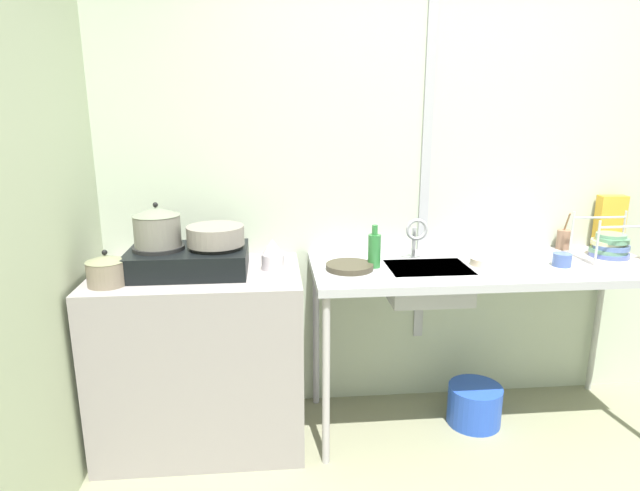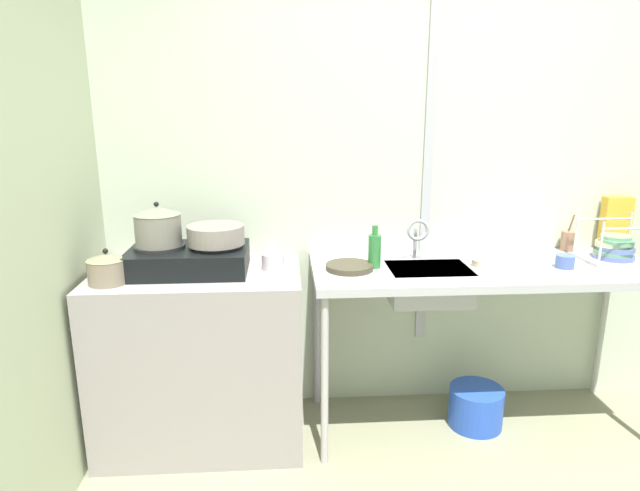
# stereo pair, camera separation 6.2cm
# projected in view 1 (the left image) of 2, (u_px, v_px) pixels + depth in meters

# --- Properties ---
(wall_back) EXTENTS (4.49, 0.10, 2.51)m
(wall_back) POSITION_uv_depth(u_px,v_px,m) (447.00, 182.00, 2.94)
(wall_back) COLOR beige
(wall_back) RESTS_ON ground
(wall_metal_strip) EXTENTS (0.05, 0.01, 2.01)m
(wall_metal_strip) POSITION_uv_depth(u_px,v_px,m) (426.00, 160.00, 2.84)
(wall_metal_strip) COLOR #A7A7AE
(counter_concrete) EXTENTS (0.99, 0.62, 0.89)m
(counter_concrete) POSITION_uv_depth(u_px,v_px,m) (202.00, 357.00, 2.67)
(counter_concrete) COLOR gray
(counter_concrete) RESTS_ON ground
(counter_sink) EXTENTS (1.73, 0.62, 0.89)m
(counter_sink) POSITION_uv_depth(u_px,v_px,m) (484.00, 276.00, 2.70)
(counter_sink) COLOR #A7A7AE
(counter_sink) RESTS_ON ground
(stove) EXTENTS (0.56, 0.37, 0.13)m
(stove) POSITION_uv_depth(u_px,v_px,m) (188.00, 260.00, 2.54)
(stove) COLOR black
(stove) RESTS_ON counter_concrete
(pot_on_left_burner) EXTENTS (0.22, 0.22, 0.21)m
(pot_on_left_burner) POSITION_uv_depth(u_px,v_px,m) (157.00, 227.00, 2.49)
(pot_on_left_burner) COLOR slate
(pot_on_left_burner) RESTS_ON stove
(pot_on_right_burner) EXTENTS (0.27, 0.27, 0.09)m
(pot_on_right_burner) POSITION_uv_depth(u_px,v_px,m) (216.00, 235.00, 2.52)
(pot_on_right_burner) COLOR gray
(pot_on_right_burner) RESTS_ON stove
(pot_beside_stove) EXTENTS (0.17, 0.17, 0.16)m
(pot_beside_stove) POSITION_uv_depth(u_px,v_px,m) (106.00, 270.00, 2.36)
(pot_beside_stove) COLOR #7E705D
(pot_beside_stove) RESTS_ON counter_concrete
(percolator) EXTENTS (0.11, 0.11, 0.15)m
(percolator) POSITION_uv_depth(u_px,v_px,m) (273.00, 255.00, 2.59)
(percolator) COLOR silver
(percolator) RESTS_ON counter_concrete
(sink_basin) EXTENTS (0.40, 0.30, 0.17)m
(sink_basin) POSITION_uv_depth(u_px,v_px,m) (428.00, 283.00, 2.66)
(sink_basin) COLOR #A7A7AE
(sink_basin) RESTS_ON counter_sink
(faucet) EXTENTS (0.11, 0.07, 0.22)m
(faucet) POSITION_uv_depth(u_px,v_px,m) (416.00, 232.00, 2.74)
(faucet) COLOR #A7A7AE
(faucet) RESTS_ON counter_sink
(frying_pan) EXTENTS (0.23, 0.23, 0.03)m
(frying_pan) POSITION_uv_depth(u_px,v_px,m) (350.00, 267.00, 2.60)
(frying_pan) COLOR #3D3628
(frying_pan) RESTS_ON counter_sink
(dish_rack) EXTENTS (0.31, 0.25, 0.23)m
(dish_rack) POSITION_uv_depth(u_px,v_px,m) (610.00, 248.00, 2.78)
(dish_rack) COLOR #B9BBB6
(dish_rack) RESTS_ON counter_sink
(cup_by_rack) EXTENTS (0.09, 0.09, 0.06)m
(cup_by_rack) POSITION_uv_depth(u_px,v_px,m) (562.00, 260.00, 2.65)
(cup_by_rack) COLOR #465EA0
(cup_by_rack) RESTS_ON counter_sink
(small_bowl_on_drainboard) EXTENTS (0.13, 0.13, 0.04)m
(small_bowl_on_drainboard) POSITION_uv_depth(u_px,v_px,m) (484.00, 262.00, 2.67)
(small_bowl_on_drainboard) COLOR beige
(small_bowl_on_drainboard) RESTS_ON counter_sink
(bottle_by_sink) EXTENTS (0.06, 0.06, 0.21)m
(bottle_by_sink) POSITION_uv_depth(u_px,v_px,m) (374.00, 250.00, 2.62)
(bottle_by_sink) COLOR #2C7134
(bottle_by_sink) RESTS_ON counter_sink
(cereal_box) EXTENTS (0.15, 0.08, 0.30)m
(cereal_box) POSITION_uv_depth(u_px,v_px,m) (610.00, 222.00, 2.97)
(cereal_box) COLOR gold
(cereal_box) RESTS_ON counter_sink
(utensil_jar) EXTENTS (0.08, 0.08, 0.21)m
(utensil_jar) POSITION_uv_depth(u_px,v_px,m) (564.00, 239.00, 2.97)
(utensil_jar) COLOR #8E664E
(utensil_jar) RESTS_ON counter_sink
(bucket_on_floor) EXTENTS (0.28, 0.28, 0.21)m
(bucket_on_floor) POSITION_uv_depth(u_px,v_px,m) (474.00, 405.00, 2.87)
(bucket_on_floor) COLOR blue
(bucket_on_floor) RESTS_ON ground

